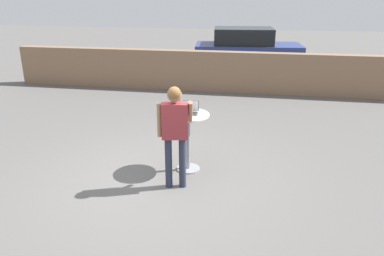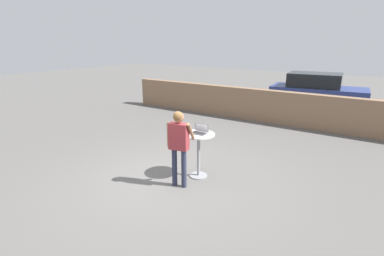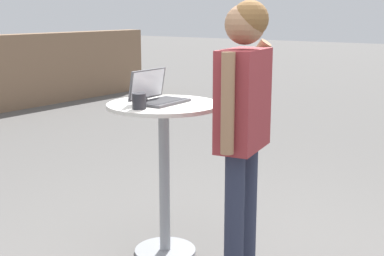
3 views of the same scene
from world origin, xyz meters
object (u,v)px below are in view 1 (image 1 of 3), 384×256
object	(u,v)px
standing_person	(175,125)
parked_car_near_street	(247,48)
cafe_table	(188,132)
coffee_mug	(174,111)
laptop	(188,111)

from	to	relation	value
standing_person	parked_car_near_street	world-z (taller)	standing_person
standing_person	cafe_table	bearing A→B (deg)	82.60
cafe_table	standing_person	size ratio (longest dim) A/B	0.62
cafe_table	coffee_mug	bearing A→B (deg)	-177.98
cafe_table	laptop	bearing A→B (deg)	91.66
laptop	coffee_mug	xyz separation A→B (m)	(-0.24, -0.06, 0.00)
laptop	parked_car_near_street	size ratio (longest dim) A/B	0.08
coffee_mug	parked_car_near_street	world-z (taller)	parked_car_near_street
cafe_table	parked_car_near_street	bearing A→B (deg)	86.05
cafe_table	coffee_mug	distance (m)	0.43
cafe_table	coffee_mug	xyz separation A→B (m)	(-0.24, -0.01, 0.35)
cafe_table	parked_car_near_street	xyz separation A→B (m)	(0.62, 8.92, 0.11)
cafe_table	standing_person	bearing A→B (deg)	-97.40
laptop	standing_person	distance (m)	0.68
parked_car_near_street	laptop	bearing A→B (deg)	-93.98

